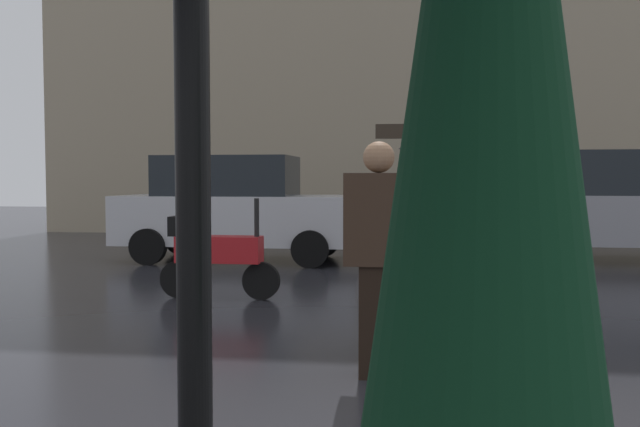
{
  "coord_description": "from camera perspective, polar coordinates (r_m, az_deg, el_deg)",
  "views": [
    {
      "loc": [
        0.59,
        -2.49,
        1.48
      ],
      "look_at": [
        -0.46,
        5.12,
        1.07
      ],
      "focal_mm": 37.71,
      "sensor_mm": 36.0,
      "label": 1
    }
  ],
  "objects": [
    {
      "name": "parked_scooter",
      "position": [
        8.34,
        -8.85,
        -3.35
      ],
      "size": [
        1.5,
        0.32,
        1.23
      ],
      "rotation": [
        0.0,
        0.0,
        -0.36
      ],
      "color": "black",
      "rests_on": "ground"
    },
    {
      "name": "pedestrian_with_bag",
      "position": [
        4.96,
        5.13,
        -2.66
      ],
      "size": [
        0.53,
        0.24,
        1.75
      ],
      "rotation": [
        0.0,
        0.0,
        2.34
      ],
      "color": "black",
      "rests_on": "ground"
    },
    {
      "name": "parked_car_right",
      "position": [
        12.11,
        -7.09,
        0.48
      ],
      "size": [
        4.3,
        1.83,
        1.87
      ],
      "rotation": [
        0.0,
        0.0,
        3.0
      ],
      "color": "silver",
      "rests_on": "ground"
    },
    {
      "name": "street_signpost",
      "position": [
        8.4,
        8.32,
        3.77
      ],
      "size": [
        1.08,
        0.08,
        2.61
      ],
      "color": "black",
      "rests_on": "ground"
    },
    {
      "name": "parked_car_left",
      "position": [
        12.95,
        23.05,
        0.63
      ],
      "size": [
        4.49,
        2.04,
        1.95
      ],
      "rotation": [
        0.0,
        0.0,
        0.25
      ],
      "color": "gray",
      "rests_on": "ground"
    },
    {
      "name": "pedestrian_with_umbrella",
      "position": [
        6.08,
        11.33,
        3.75
      ],
      "size": [
        0.99,
        0.99,
        1.96
      ],
      "rotation": [
        0.0,
        0.0,
        1.29
      ],
      "color": "black",
      "rests_on": "ground"
    },
    {
      "name": "folded_patio_umbrella_near",
      "position": [
        1.12,
        14.12,
        15.07
      ],
      "size": [
        0.41,
        0.41,
        2.53
      ],
      "color": "black",
      "rests_on": "ground"
    }
  ]
}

